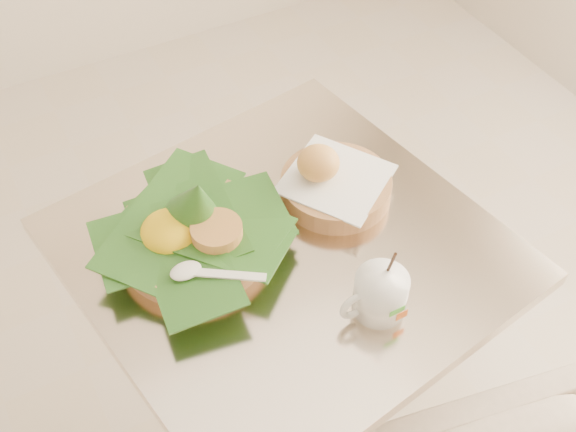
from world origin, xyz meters
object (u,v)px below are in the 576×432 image
rice_basket (192,230)px  coffee_mug (379,294)px  cafe_table (286,316)px  bread_basket (333,182)px

rice_basket → coffee_mug: size_ratio=2.21×
cafe_table → rice_basket: 0.31m
bread_basket → coffee_mug: bearing=-104.5°
bread_basket → coffee_mug: size_ratio=1.61×
cafe_table → coffee_mug: size_ratio=5.26×
cafe_table → coffee_mug: coffee_mug is taller
cafe_table → bread_basket: size_ratio=3.27×
rice_basket → bread_basket: rice_basket is taller
rice_basket → bread_basket: (0.28, -0.00, -0.01)m
cafe_table → rice_basket: size_ratio=2.38×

